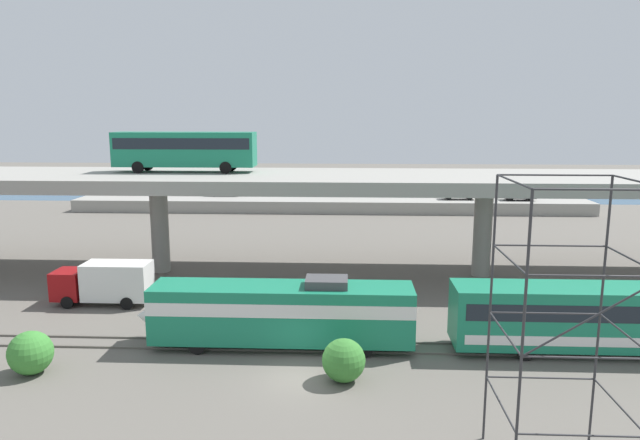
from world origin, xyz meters
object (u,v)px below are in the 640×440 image
(parked_car_0, at_px, (519,195))
(parked_car_1, at_px, (484,191))
(parked_car_3, at_px, (335,189))
(scaffolding_tower, at_px, (567,322))
(parked_car_5, at_px, (225,191))
(train_locomotive, at_px, (269,310))
(parked_car_4, at_px, (458,194))
(transit_bus_on_overpass, at_px, (185,148))
(parked_car_2, at_px, (131,188))
(service_truck_west, at_px, (105,282))

(parked_car_0, relative_size, parked_car_1, 0.98)
(parked_car_3, bearing_deg, scaffolding_tower, -81.48)
(parked_car_0, height_order, parked_car_5, same)
(train_locomotive, bearing_deg, parked_car_4, -112.04)
(transit_bus_on_overpass, height_order, parked_car_3, transit_bus_on_overpass)
(transit_bus_on_overpass, relative_size, scaffolding_tower, 1.08)
(parked_car_2, height_order, parked_car_5, same)
(train_locomotive, bearing_deg, parked_car_3, -92.75)
(train_locomotive, distance_m, parked_car_4, 52.70)
(train_locomotive, distance_m, transit_bus_on_overpass, 21.44)
(service_truck_west, height_order, parked_car_4, parked_car_4)
(parked_car_2, relative_size, parked_car_3, 1.02)
(transit_bus_on_overpass, relative_size, parked_car_5, 2.68)
(service_truck_west, xyz_separation_m, parked_car_2, (-14.95, 45.44, 0.80))
(parked_car_1, bearing_deg, transit_bus_on_overpass, 45.74)
(parked_car_1, bearing_deg, parked_car_3, -5.61)
(transit_bus_on_overpass, xyz_separation_m, scaffolding_tower, (21.81, -29.07, -4.49))
(service_truck_west, distance_m, parked_car_4, 52.87)
(scaffolding_tower, xyz_separation_m, parked_car_1, (11.64, 63.41, -3.59))
(service_truck_west, relative_size, parked_car_3, 1.62)
(parked_car_1, relative_size, parked_car_4, 0.95)
(train_locomotive, height_order, scaffolding_tower, scaffolding_tower)
(parked_car_1, bearing_deg, parked_car_0, 139.98)
(service_truck_west, distance_m, parked_car_5, 43.75)
(parked_car_1, relative_size, parked_car_3, 1.04)
(parked_car_2, bearing_deg, parked_car_0, 175.71)
(train_locomotive, height_order, parked_car_0, train_locomotive)
(service_truck_west, bearing_deg, parked_car_1, -129.44)
(train_locomotive, xyz_separation_m, service_truck_west, (-12.65, 7.10, -0.56))
(service_truck_west, distance_m, parked_car_3, 49.14)
(parked_car_4, height_order, parked_car_5, same)
(parked_car_2, bearing_deg, train_locomotive, 117.72)
(parked_car_1, bearing_deg, train_locomotive, 65.06)
(parked_car_0, bearing_deg, parked_car_3, -12.08)
(service_truck_west, relative_size, parked_car_4, 1.47)
(parked_car_2, bearing_deg, parked_car_5, 173.25)
(scaffolding_tower, height_order, parked_car_5, scaffolding_tower)
(parked_car_2, relative_size, parked_car_5, 0.96)
(scaffolding_tower, relative_size, parked_car_1, 2.55)
(scaffolding_tower, relative_size, parked_car_2, 2.61)
(train_locomotive, relative_size, parked_car_5, 3.60)
(scaffolding_tower, distance_m, parked_car_0, 62.17)
(parked_car_3, bearing_deg, parked_car_1, -5.61)
(parked_car_5, bearing_deg, scaffolding_tower, 112.24)
(service_truck_west, distance_m, parked_car_1, 57.76)
(transit_bus_on_overpass, distance_m, parked_car_1, 48.61)
(parked_car_2, bearing_deg, parked_car_3, -177.60)
(service_truck_west, bearing_deg, parked_car_2, -71.79)
(parked_car_4, bearing_deg, parked_car_0, -3.35)
(parked_car_4, distance_m, parked_car_5, 33.01)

